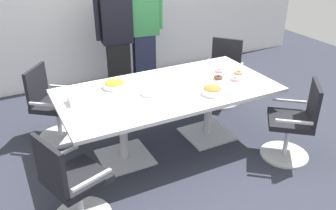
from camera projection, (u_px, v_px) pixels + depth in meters
ground_plane at (168, 146)px, 4.30m from camera, size 10.00×10.00×0.01m
conference_table at (168, 99)px, 4.01m from camera, size 2.40×1.20×0.75m
office_chair_0 at (72, 186)px, 3.02m from camera, size 0.68×0.68×0.91m
office_chair_1 at (294, 125)px, 3.93m from camera, size 0.76×0.76×0.91m
office_chair_2 at (223, 75)px, 5.21m from camera, size 0.76×0.76×0.91m
office_chair_3 at (52, 108)px, 4.29m from camera, size 0.76×0.76×0.91m
person_standing_0 at (117, 38)px, 5.20m from camera, size 0.62×0.26×1.72m
person_standing_1 at (143, 28)px, 5.30m from camera, size 0.62×0.28×1.87m
snack_bowl_pretzels at (212, 90)px, 3.81m from camera, size 0.22×0.22×0.10m
snack_bowl_chips_orange at (114, 84)px, 3.97m from camera, size 0.25×0.25×0.08m
donut_platter at (227, 75)px, 4.26m from camera, size 0.41×0.41×0.04m
plate_stack at (150, 93)px, 3.83m from camera, size 0.21×0.21×0.03m
napkin_pile at (77, 99)px, 3.63m from camera, size 0.17×0.17×0.08m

